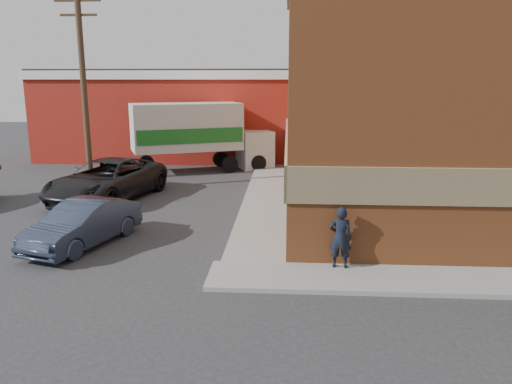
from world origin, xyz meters
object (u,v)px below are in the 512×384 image
(warehouse, at_px, (174,113))
(box_truck, at_px, (200,132))
(utility_pole, at_px, (84,85))
(sedan, at_px, (83,224))
(brick_building, at_px, (454,87))
(man, at_px, (340,237))
(suv_a, at_px, (107,180))

(warehouse, xyz_separation_m, box_truck, (2.68, -5.67, -0.65))
(warehouse, relative_size, utility_pole, 1.81)
(sedan, bearing_deg, brick_building, 47.32)
(man, relative_size, sedan, 0.40)
(man, bearing_deg, sedan, -5.63)
(brick_building, distance_m, sedan, 15.76)
(brick_building, relative_size, warehouse, 1.12)
(suv_a, bearing_deg, sedan, -62.49)
(box_truck, bearing_deg, sedan, -118.88)
(utility_pole, height_order, box_truck, utility_pole)
(brick_building, relative_size, suv_a, 2.97)
(brick_building, xyz_separation_m, utility_pole, (-16.00, 0.00, 0.06))
(box_truck, bearing_deg, man, -89.47)
(brick_building, height_order, utility_pole, brick_building)
(man, bearing_deg, box_truck, -60.23)
(box_truck, bearing_deg, warehouse, 92.59)
(man, distance_m, sedan, 7.84)
(suv_a, bearing_deg, box_truck, 82.80)
(brick_building, bearing_deg, suv_a, -173.36)
(brick_building, bearing_deg, sedan, -150.15)
(utility_pole, bearing_deg, suv_a, -50.68)
(brick_building, relative_size, utility_pole, 2.03)
(brick_building, xyz_separation_m, suv_a, (-14.60, -1.70, -3.83))
(utility_pole, xyz_separation_m, sedan, (2.77, -7.60, -4.06))
(warehouse, relative_size, sedan, 3.89)
(warehouse, bearing_deg, box_truck, -64.73)
(box_truck, bearing_deg, utility_pole, -150.76)
(brick_building, height_order, man, brick_building)
(utility_pole, bearing_deg, brick_building, -0.02)
(suv_a, height_order, box_truck, box_truck)
(suv_a, bearing_deg, man, -25.51)
(utility_pole, height_order, sedan, utility_pole)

